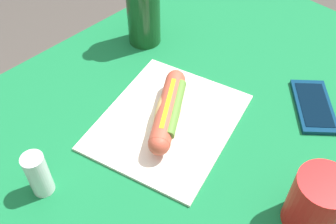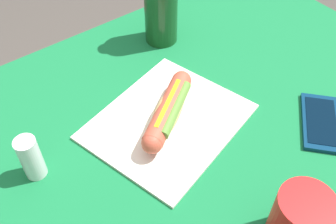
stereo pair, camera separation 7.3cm
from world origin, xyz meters
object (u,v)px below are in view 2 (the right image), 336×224
at_px(hot_dog, 168,110).
at_px(salt_shaker, 31,158).
at_px(cell_phone, 321,122).
at_px(soda_bottle, 161,0).
at_px(drinking_cup, 299,221).

xyz_separation_m(hot_dog, salt_shaker, (0.25, -0.05, 0.01)).
bearing_deg(salt_shaker, hot_dog, 169.44).
bearing_deg(cell_phone, soda_bottle, -78.34).
xyz_separation_m(hot_dog, drinking_cup, (-0.01, 0.30, 0.02)).
distance_m(soda_bottle, drinking_cup, 0.54).
height_order(soda_bottle, salt_shaker, soda_bottle).
relative_size(cell_phone, soda_bottle, 0.64).
bearing_deg(drinking_cup, hot_dog, -88.66).
height_order(cell_phone, salt_shaker, salt_shaker).
bearing_deg(cell_phone, drinking_cup, 28.01).
bearing_deg(hot_dog, soda_bottle, -123.69).
bearing_deg(drinking_cup, salt_shaker, -53.25).
bearing_deg(soda_bottle, salt_shaker, 23.71).
relative_size(cell_phone, salt_shaker, 1.76).
xyz_separation_m(cell_phone, salt_shaker, (0.48, -0.23, 0.04)).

